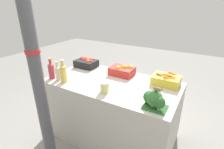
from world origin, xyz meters
TOP-DOWN VIEW (x-y plane):
  - ground_plane at (0.00, 0.00)m, footprint 10.00×10.00m
  - market_table at (0.00, 0.00)m, footprint 1.62×0.86m
  - support_pole at (-0.36, -0.76)m, footprint 0.13×0.13m
  - apple_crate at (-0.60, 0.27)m, footprint 0.31×0.23m
  - orange_crate at (0.01, 0.27)m, footprint 0.31×0.23m
  - carrot_crate at (0.60, 0.27)m, footprint 0.31×0.25m
  - broccoli_pile at (0.61, -0.28)m, footprint 0.24×0.20m
  - juice_bottle_ruby at (-0.72, -0.29)m, footprint 0.07×0.07m
  - juice_bottle_cloudy at (-0.61, -0.29)m, footprint 0.06×0.06m
  - juice_bottle_golden at (-0.52, -0.29)m, footprint 0.08×0.08m
  - pickle_jar at (0.06, -0.26)m, footprint 0.10×0.10m
  - sparrow_bird at (0.63, -0.29)m, footprint 0.13×0.05m

SIDE VIEW (x-z plane):
  - ground_plane at x=0.00m, z-range 0.00..0.00m
  - market_table at x=0.00m, z-range 0.00..0.83m
  - pickle_jar at x=0.06m, z-range 0.83..0.95m
  - carrot_crate at x=0.60m, z-range 0.82..0.96m
  - orange_crate at x=0.01m, z-range 0.82..0.96m
  - apple_crate at x=-0.60m, z-range 0.83..0.96m
  - broccoli_pile at x=0.61m, z-range 0.83..1.00m
  - juice_bottle_cloudy at x=-0.61m, z-range 0.81..1.05m
  - juice_bottle_ruby at x=-0.72m, z-range 0.80..1.08m
  - juice_bottle_golden at x=-0.52m, z-range 0.81..1.09m
  - sparrow_bird at x=0.63m, z-range 1.00..1.05m
  - support_pole at x=-0.36m, z-range 0.00..2.65m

